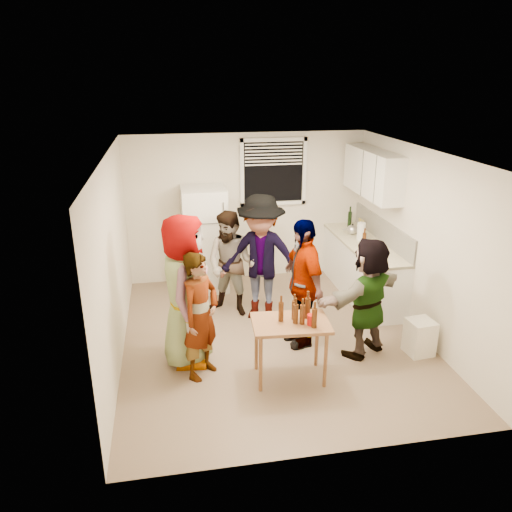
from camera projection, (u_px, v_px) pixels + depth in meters
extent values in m
cube|color=white|center=(205.00, 239.00, 8.13)|extent=(0.70, 0.70, 1.70)
cube|color=white|center=(362.00, 270.00, 8.01)|extent=(0.60, 2.20, 0.86)
cube|color=beige|center=(364.00, 243.00, 7.85)|extent=(0.64, 2.22, 0.04)
cube|color=#B2AFA5|center=(383.00, 230.00, 7.83)|extent=(0.03, 2.20, 0.36)
cube|color=white|center=(373.00, 173.00, 7.69)|extent=(0.34, 1.60, 0.70)
cylinder|color=white|center=(361.00, 240.00, 7.95)|extent=(0.13, 0.13, 0.28)
cylinder|color=black|center=(349.00, 227.00, 8.61)|extent=(0.07, 0.07, 0.27)
cylinder|color=#47230C|center=(364.00, 247.00, 7.63)|extent=(0.06, 0.06, 0.22)
cylinder|color=#1A41A6|center=(372.00, 260.00, 7.08)|extent=(0.08, 0.08, 0.11)
cube|color=tan|center=(362.00, 224.00, 8.49)|extent=(0.02, 0.20, 0.16)
cube|color=white|center=(420.00, 336.00, 6.36)|extent=(0.35, 0.35, 0.46)
cylinder|color=#47230C|center=(307.00, 318.00, 5.77)|extent=(0.07, 0.07, 0.25)
cylinder|color=red|center=(311.00, 325.00, 5.61)|extent=(0.09, 0.09, 0.12)
imported|color=#959595|center=(189.00, 360.00, 6.29)|extent=(2.03, 1.25, 0.60)
imported|color=#141933|center=(203.00, 373.00, 6.01)|extent=(1.53, 1.45, 0.37)
imported|color=#4E3626|center=(232.00, 313.00, 7.53)|extent=(1.48, 1.74, 0.59)
imported|color=#3C3C41|center=(261.00, 317.00, 7.41)|extent=(1.86, 2.18, 0.69)
imported|color=black|center=(301.00, 341.00, 6.72)|extent=(1.85, 1.26, 0.42)
imported|color=#EF8D5D|center=(363.00, 352.00, 6.47)|extent=(2.02, 2.06, 0.46)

